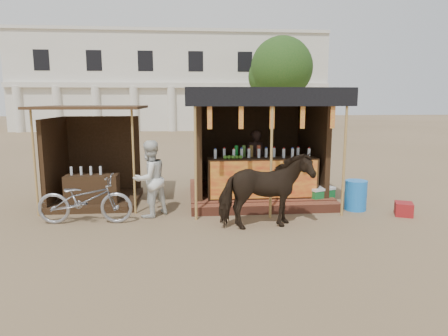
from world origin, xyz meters
TOP-DOWN VIEW (x-y plane):
  - ground at (0.00, 0.00)m, footprint 120.00×120.00m
  - main_stall at (1.00, 3.36)m, footprint 3.60×3.61m
  - secondary_stall at (-3.17, 3.24)m, footprint 2.40×2.40m
  - cow at (0.74, 0.84)m, footprint 1.90×1.09m
  - motorbike at (-2.87, 1.51)m, footprint 1.95×0.75m
  - bystander at (-1.59, 1.91)m, footprint 1.02×1.01m
  - blue_barrel at (3.10, 2.00)m, footprint 0.63×0.63m
  - red_crate at (3.97, 1.44)m, footprint 0.49×0.51m
  - cooler at (2.40, 2.46)m, footprint 0.76×0.66m
  - background_building at (-2.00, 29.94)m, footprint 26.00×7.45m
  - tree at (5.81, 22.14)m, footprint 4.50×4.40m

SIDE VIEW (x-z plane):
  - ground at x=0.00m, z-range 0.00..0.00m
  - red_crate at x=3.97m, z-range 0.00..0.29m
  - cooler at x=2.40m, z-range 0.00..0.46m
  - blue_barrel at x=3.10m, z-range 0.00..0.69m
  - motorbike at x=-2.87m, z-range 0.00..1.01m
  - cow at x=0.74m, z-range 0.00..1.52m
  - bystander at x=-1.59m, z-range 0.00..1.67m
  - secondary_stall at x=-3.17m, z-range -0.34..2.04m
  - main_stall at x=1.00m, z-range -0.37..2.41m
  - background_building at x=-2.00m, z-range -0.11..8.07m
  - tree at x=5.81m, z-range 1.13..8.13m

